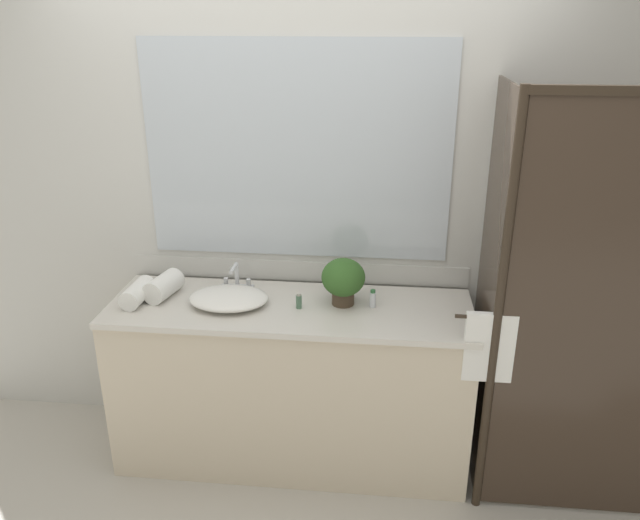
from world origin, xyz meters
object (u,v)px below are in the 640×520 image
at_px(faucet, 237,281).
at_px(rolled_towel_near_edge, 137,293).
at_px(potted_plant, 343,279).
at_px(amenity_bottle_conditioner, 299,301).
at_px(rolled_towel_middle, 164,286).
at_px(amenity_bottle_body_wash, 373,299).
at_px(sink_basin, 229,298).

xyz_separation_m(faucet, rolled_towel_near_edge, (-0.46, -0.20, 0.00)).
bearing_deg(potted_plant, amenity_bottle_conditioner, -161.36).
height_order(faucet, rolled_towel_middle, faucet).
relative_size(potted_plant, amenity_bottle_conditioner, 2.95).
height_order(amenity_bottle_body_wash, rolled_towel_near_edge, rolled_towel_near_edge).
distance_m(faucet, potted_plant, 0.58).
distance_m(sink_basin, amenity_bottle_conditioner, 0.35).
xyz_separation_m(sink_basin, faucet, (-0.00, 0.18, 0.02)).
bearing_deg(rolled_towel_near_edge, amenity_bottle_conditioner, 1.19).
bearing_deg(rolled_towel_middle, amenity_bottle_conditioner, -4.55).
xyz_separation_m(sink_basin, potted_plant, (0.56, 0.07, 0.10)).
height_order(sink_basin, amenity_bottle_body_wash, amenity_bottle_body_wash).
bearing_deg(sink_basin, faucet, 90.00).
bearing_deg(rolled_towel_near_edge, sink_basin, 2.81).
relative_size(amenity_bottle_conditioner, rolled_towel_near_edge, 0.35).
relative_size(sink_basin, amenity_bottle_body_wash, 4.32).
relative_size(sink_basin, faucet, 2.31).
distance_m(sink_basin, faucet, 0.18).
relative_size(amenity_bottle_body_wash, amenity_bottle_conditioner, 1.13).
distance_m(potted_plant, rolled_towel_near_edge, 1.03).
relative_size(potted_plant, rolled_towel_near_edge, 1.04).
relative_size(faucet, rolled_towel_near_edge, 0.74).
bearing_deg(amenity_bottle_body_wash, rolled_towel_middle, 179.89).
height_order(sink_basin, rolled_towel_near_edge, rolled_towel_near_edge).
height_order(amenity_bottle_conditioner, rolled_towel_middle, rolled_towel_middle).
distance_m(faucet, amenity_bottle_body_wash, 0.72).
relative_size(sink_basin, potted_plant, 1.66).
xyz_separation_m(faucet, amenity_bottle_body_wash, (0.71, -0.13, -0.01)).
height_order(potted_plant, amenity_bottle_body_wash, potted_plant).
xyz_separation_m(sink_basin, rolled_towel_middle, (-0.35, 0.05, 0.03)).
bearing_deg(sink_basin, amenity_bottle_conditioner, -0.92).
relative_size(faucet, rolled_towel_middle, 0.78).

